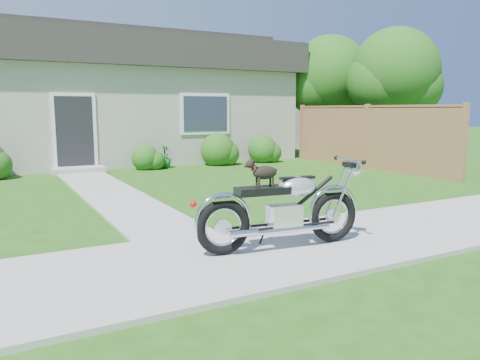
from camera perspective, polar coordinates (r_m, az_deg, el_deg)
name	(u,v)px	position (r m, az deg, el deg)	size (l,w,h in m)	color
ground	(315,244)	(6.24, 9.11, -7.67)	(80.00, 80.00, 0.00)	#235114
sidewalk	(315,242)	(6.23, 9.11, -7.49)	(24.00, 2.20, 0.04)	#9E9B93
walkway	(109,193)	(10.12, -15.62, -1.52)	(1.20, 8.00, 0.03)	#9E9B93
house	(103,97)	(17.13, -16.31, 9.66)	(12.60, 7.03, 4.50)	#B8B5A6
fence	(367,136)	(14.49, 15.17, 5.15)	(0.12, 6.62, 1.90)	#A5784A
tree_near	(399,76)	(16.88, 18.85, 11.93)	(2.91, 2.90, 4.45)	#3D2B1C
tree_far	(333,79)	(18.00, 11.30, 11.98)	(2.91, 2.90, 4.45)	#3D2B1C
shrub_row	(112,156)	(13.64, -15.38, 2.81)	(10.89, 1.09, 1.09)	#255917
potted_plant_right	(165,156)	(14.13, -9.16, 2.88)	(0.40, 0.40, 0.71)	#195C1A
motorcycle_with_dog	(285,208)	(5.76, 5.45, -3.44)	(2.22, 0.61, 1.11)	black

